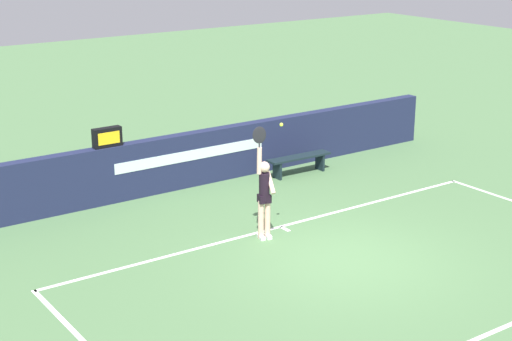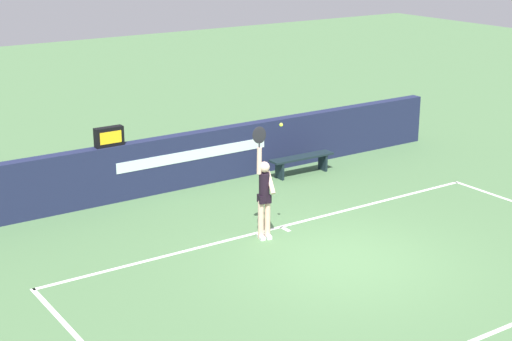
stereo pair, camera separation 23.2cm
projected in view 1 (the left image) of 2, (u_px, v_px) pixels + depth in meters
name	position (u px, v px, depth m)	size (l,w,h in m)	color
ground_plane	(344.00, 259.00, 15.01)	(60.00, 60.00, 0.00)	#4E7448
court_lines	(369.00, 271.00, 14.46)	(10.63, 5.54, 0.00)	white
back_wall	(196.00, 158.00, 19.05)	(14.45, 0.31, 1.30)	#1C2343
speed_display	(107.00, 137.00, 17.56)	(0.65, 0.20, 0.43)	black
tennis_player	(264.00, 193.00, 15.70)	(0.43, 0.41, 2.32)	beige
tennis_ball	(281.00, 125.00, 15.08)	(0.07, 0.07, 0.07)	#C6E134
courtside_bench_near	(299.00, 160.00, 19.89)	(1.75, 0.40, 0.48)	black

